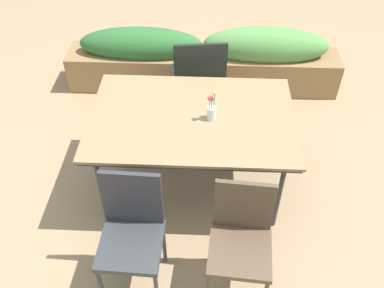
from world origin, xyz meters
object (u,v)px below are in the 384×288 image
chair_near_left (132,229)px  planter_box (204,59)px  dining_table (192,120)px  chair_near_right (241,236)px  flower_vase (211,110)px  chair_far_side (199,76)px

chair_near_left → planter_box: size_ratio=0.32×
dining_table → chair_near_right: bearing=-68.1°
flower_vase → planter_box: flower_vase is taller
chair_far_side → planter_box: (0.04, 0.62, -0.19)m
chair_near_left → planter_box: chair_near_left is taller
chair_near_right → planter_box: (-0.29, 2.38, -0.17)m
chair_near_left → planter_box: bearing=-97.8°
chair_near_right → planter_box: bearing=-78.6°
dining_table → chair_far_side: bearing=88.5°
dining_table → chair_near_left: 0.97m
dining_table → planter_box: size_ratio=0.53×
flower_vase → planter_box: 1.60m
chair_near_left → dining_table: bearing=-109.5°
dining_table → flower_vase: flower_vase is taller
chair_near_right → chair_near_left: size_ratio=0.95×
chair_near_left → chair_far_side: bearing=-99.9°
flower_vase → dining_table: bearing=170.2°
chair_near_left → flower_vase: 1.04m
planter_box → dining_table: bearing=-92.4°
dining_table → chair_far_side: size_ratio=1.63×
dining_table → flower_vase: (0.15, -0.03, 0.12)m
planter_box → chair_near_left: bearing=-99.9°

